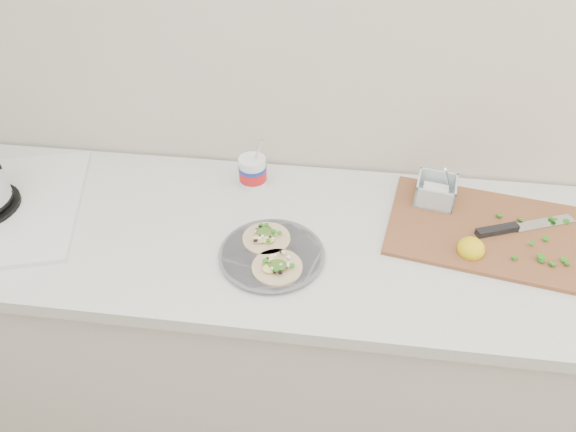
# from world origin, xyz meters

# --- Properties ---
(counter) EXTENTS (2.44, 0.66, 0.90)m
(counter) POSITION_xyz_m (0.00, 1.43, 0.45)
(counter) COLOR silver
(counter) RESTS_ON ground
(taco_plate) EXTENTS (0.28, 0.28, 0.04)m
(taco_plate) POSITION_xyz_m (0.09, 1.32, 0.92)
(taco_plate) COLOR #5E5D64
(taco_plate) RESTS_ON counter
(tub) EXTENTS (0.08, 0.08, 0.19)m
(tub) POSITION_xyz_m (-0.01, 1.62, 0.96)
(tub) COLOR white
(tub) RESTS_ON counter
(cutboard) EXTENTS (0.56, 0.44, 0.08)m
(cutboard) POSITION_xyz_m (0.65, 1.50, 0.92)
(cutboard) COLOR brown
(cutboard) RESTS_ON counter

